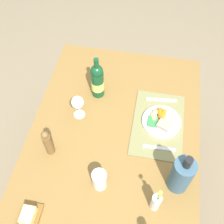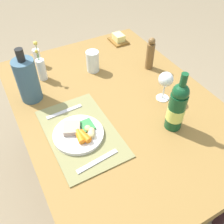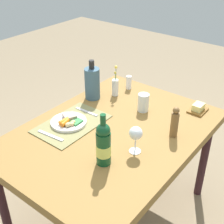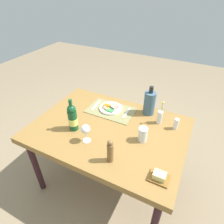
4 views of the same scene
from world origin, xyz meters
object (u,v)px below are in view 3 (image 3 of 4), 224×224
at_px(pepper_mill, 175,123).
at_px(flower_vase, 115,86).
at_px(water_tumbler, 143,104).
at_px(salt_shaker, 129,82).
at_px(dining_table, 112,140).
at_px(cooler_bottle, 92,83).
at_px(dinner_plate, 69,121).
at_px(wine_glass, 136,134).
at_px(fork, 87,112).
at_px(knife, 51,135).
at_px(butter_dish, 198,108).
at_px(wine_bottle, 103,144).

xyz_separation_m(pepper_mill, flower_vase, (-0.19, -0.57, -0.02)).
height_order(pepper_mill, water_tumbler, pepper_mill).
relative_size(flower_vase, salt_shaker, 2.22).
bearing_deg(dining_table, cooler_bottle, -123.67).
bearing_deg(dinner_plate, salt_shaker, 179.26).
bearing_deg(salt_shaker, dinner_plate, -0.74).
xyz_separation_m(wine_glass, salt_shaker, (-0.60, -0.46, -0.06)).
bearing_deg(wine_glass, fork, -106.33).
relative_size(knife, wine_glass, 1.18).
distance_m(dining_table, water_tumbler, 0.33).
bearing_deg(pepper_mill, water_tumbler, -114.30).
bearing_deg(pepper_mill, cooler_bottle, -95.31).
relative_size(pepper_mill, butter_dish, 1.47).
bearing_deg(cooler_bottle, pepper_mill, 84.69).
xyz_separation_m(fork, butter_dish, (-0.47, 0.56, 0.01)).
xyz_separation_m(wine_glass, water_tumbler, (-0.39, -0.20, -0.06)).
height_order(dinner_plate, cooler_bottle, cooler_bottle).
bearing_deg(water_tumbler, fork, -47.44).
distance_m(dinner_plate, knife, 0.16).
height_order(dinner_plate, knife, dinner_plate).
bearing_deg(cooler_bottle, flower_vase, 142.51).
xyz_separation_m(salt_shaker, butter_dish, (-0.01, 0.55, -0.03)).
height_order(fork, pepper_mill, pepper_mill).
xyz_separation_m(pepper_mill, cooler_bottle, (-0.06, -0.67, 0.02)).
xyz_separation_m(dining_table, knife, (0.27, -0.24, 0.08)).
xyz_separation_m(fork, knife, (0.33, 0.01, 0.00)).
bearing_deg(butter_dish, knife, -34.71).
distance_m(knife, salt_shaker, 0.78).
distance_m(wine_glass, flower_vase, 0.66).
bearing_deg(fork, water_tumbler, 130.77).
bearing_deg(dining_table, knife, -41.88).
distance_m(cooler_bottle, butter_dish, 0.73).
relative_size(fork, knife, 0.95).
bearing_deg(dinner_plate, cooler_bottle, -162.66).
bearing_deg(cooler_bottle, wine_bottle, 45.59).
relative_size(dinner_plate, salt_shaker, 2.18).
height_order(wine_bottle, butter_dish, wine_bottle).
bearing_deg(water_tumbler, cooler_bottle, -79.31).
xyz_separation_m(wine_bottle, pepper_mill, (-0.43, 0.17, -0.03)).
relative_size(dining_table, wine_glass, 8.30).
relative_size(water_tumbler, butter_dish, 0.93).
xyz_separation_m(fork, wine_bottle, (0.32, 0.40, 0.11)).
bearing_deg(cooler_bottle, butter_dish, 113.14).
distance_m(knife, cooler_bottle, 0.53).
height_order(cooler_bottle, water_tumbler, cooler_bottle).
bearing_deg(knife, dinner_plate, 177.65).
distance_m(fork, salt_shaker, 0.46).
bearing_deg(salt_shaker, pepper_mill, 58.73).
xyz_separation_m(dining_table, wine_glass, (0.08, 0.22, 0.18)).
bearing_deg(wine_glass, salt_shaker, -142.08).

